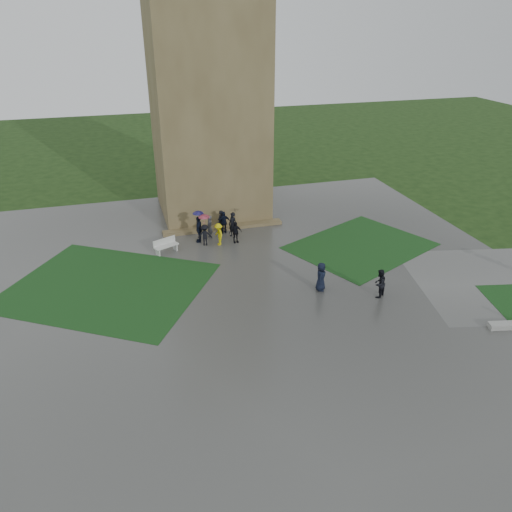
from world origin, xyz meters
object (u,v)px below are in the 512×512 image
object	(u,v)px
pedestrian_near	(380,283)
pedestrian_mid	(321,277)
tower	(207,96)
bench	(166,246)

from	to	relation	value
pedestrian_near	pedestrian_mid	bearing A→B (deg)	-64.99
pedestrian_mid	pedestrian_near	world-z (taller)	pedestrian_mid
tower	pedestrian_near	distance (m)	19.42
pedestrian_mid	bench	bearing A→B (deg)	74.64
tower	pedestrian_mid	xyz separation A→B (m)	(3.49, -14.84, -8.11)
tower	pedestrian_mid	bearing A→B (deg)	-76.78
tower	bench	distance (m)	12.09
bench	pedestrian_near	world-z (taller)	pedestrian_near
bench	pedestrian_near	xyz separation A→B (m)	(10.96, -9.15, 0.35)
bench	pedestrian_near	bearing A→B (deg)	-64.53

